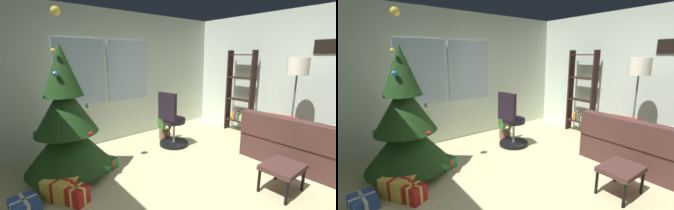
% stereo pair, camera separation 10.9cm
% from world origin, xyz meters
% --- Properties ---
extents(ground_plane, '(4.85, 5.35, 0.10)m').
position_xyz_m(ground_plane, '(0.00, 0.00, -0.05)').
color(ground_plane, beige).
extents(wall_back_with_windows, '(4.85, 0.12, 2.58)m').
position_xyz_m(wall_back_with_windows, '(-0.02, 2.72, 1.30)').
color(wall_back_with_windows, silver).
rests_on(wall_back_with_windows, ground_plane).
extents(wall_right_with_frames, '(0.12, 5.35, 2.58)m').
position_xyz_m(wall_right_with_frames, '(2.48, -0.00, 1.29)').
color(wall_right_with_frames, silver).
rests_on(wall_right_with_frames, ground_plane).
extents(couch, '(1.63, 2.02, 0.80)m').
position_xyz_m(couch, '(1.71, -0.52, 0.28)').
color(couch, '#4B2C29').
rests_on(couch, ground_plane).
extents(footstool, '(0.53, 0.41, 0.37)m').
position_xyz_m(footstool, '(0.58, -0.39, 0.32)').
color(footstool, '#4B2C29').
rests_on(footstool, ground_plane).
extents(holiday_tree, '(1.16, 1.16, 2.32)m').
position_xyz_m(holiday_tree, '(-1.42, 1.69, 0.78)').
color(holiday_tree, '#4C331E').
rests_on(holiday_tree, ground_plane).
extents(gift_box_red, '(0.28, 0.30, 0.22)m').
position_xyz_m(gift_box_red, '(-1.55, 1.01, 0.11)').
color(gift_box_red, red).
rests_on(gift_box_red, ground_plane).
extents(gift_box_green, '(0.31, 0.30, 0.17)m').
position_xyz_m(gift_box_green, '(-0.90, 1.59, 0.08)').
color(gift_box_green, '#1E722D').
rests_on(gift_box_green, ground_plane).
extents(gift_box_gold, '(0.45, 0.46, 0.26)m').
position_xyz_m(gift_box_gold, '(-1.66, 1.27, 0.12)').
color(gift_box_gold, gold).
rests_on(gift_box_gold, ground_plane).
extents(gift_box_blue, '(0.31, 0.35, 0.15)m').
position_xyz_m(gift_box_blue, '(-2.06, 1.25, 0.07)').
color(gift_box_blue, '#2D4C99').
rests_on(gift_box_blue, ground_plane).
extents(office_chair, '(0.56, 0.56, 1.06)m').
position_xyz_m(office_chair, '(0.46, 1.66, 0.42)').
color(office_chair, black).
rests_on(office_chair, ground_plane).
extents(bookshelf, '(0.18, 0.64, 1.84)m').
position_xyz_m(bookshelf, '(2.21, 1.36, 0.83)').
color(bookshelf, black).
rests_on(bookshelf, ground_plane).
extents(floor_lamp, '(0.34, 0.34, 1.69)m').
position_xyz_m(floor_lamp, '(1.82, 0.06, 1.42)').
color(floor_lamp, slate).
rests_on(floor_lamp, ground_plane).
extents(potted_plant, '(0.43, 0.45, 0.66)m').
position_xyz_m(potted_plant, '(0.56, 2.04, 0.28)').
color(potted_plant, '#855A47').
rests_on(potted_plant, ground_plane).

